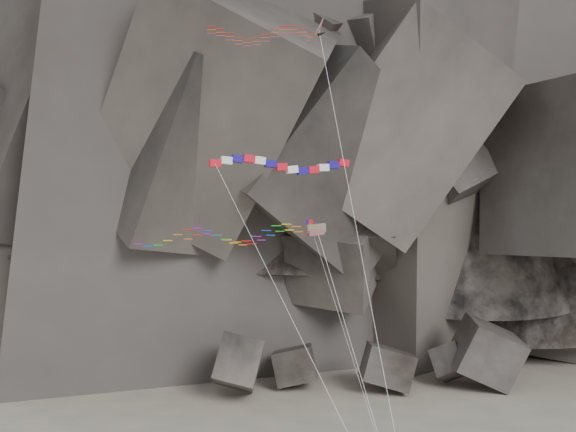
{
  "coord_description": "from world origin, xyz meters",
  "views": [
    {
      "loc": [
        -0.8,
        -42.95,
        20.99
      ],
      "look_at": [
        0.11,
        6.0,
        21.3
      ],
      "focal_mm": 40.0,
      "sensor_mm": 36.0,
      "label": 1
    }
  ],
  "objects_px": {
    "parafoil_kite": "(220,235)",
    "pennant_kite": "(333,297)",
    "delta_kite": "(258,34)",
    "banner_kite": "(281,166)"
  },
  "relations": [
    {
      "from": "parafoil_kite",
      "to": "pennant_kite",
      "type": "bearing_deg",
      "value": -28.55
    },
    {
      "from": "delta_kite",
      "to": "banner_kite",
      "type": "height_order",
      "value": "delta_kite"
    },
    {
      "from": "banner_kite",
      "to": "pennant_kite",
      "type": "relative_size",
      "value": 1.25
    },
    {
      "from": "banner_kite",
      "to": "delta_kite",
      "type": "bearing_deg",
      "value": -126.07
    },
    {
      "from": "banner_kite",
      "to": "parafoil_kite",
      "type": "xyz_separation_m",
      "value": [
        -4.38,
        -3.17,
        -5.17
      ]
    },
    {
      "from": "delta_kite",
      "to": "parafoil_kite",
      "type": "bearing_deg",
      "value": 156.89
    },
    {
      "from": "banner_kite",
      "to": "parafoil_kite",
      "type": "bearing_deg",
      "value": -162.28
    },
    {
      "from": "banner_kite",
      "to": "parafoil_kite",
      "type": "distance_m",
      "value": 7.48
    },
    {
      "from": "banner_kite",
      "to": "parafoil_kite",
      "type": "height_order",
      "value": "banner_kite"
    },
    {
      "from": "banner_kite",
      "to": "parafoil_kite",
      "type": "relative_size",
      "value": 1.27
    }
  ]
}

